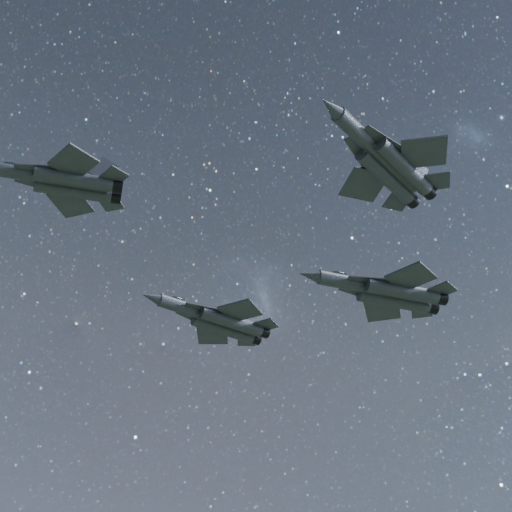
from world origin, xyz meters
TOP-DOWN VIEW (x-y plane):
  - jet_lead at (-19.33, 3.17)m, footprint 15.72×10.65m
  - jet_left at (6.71, 20.88)m, footprint 18.68×13.24m
  - jet_right at (7.71, -13.47)m, footprint 17.75×11.86m
  - jet_slot at (17.86, 0.33)m, footprint 18.48×12.70m

SIDE VIEW (x-z plane):
  - jet_slot at x=17.86m, z-range 137.48..142.12m
  - jet_lead at x=-19.33m, z-range 140.26..144.22m
  - jet_right at x=7.71m, z-range 141.36..145.85m
  - jet_left at x=6.71m, z-range 141.26..146.00m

